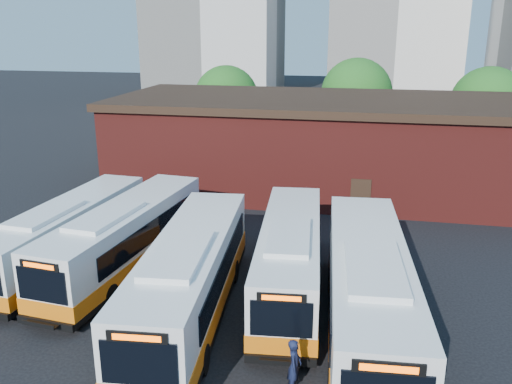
% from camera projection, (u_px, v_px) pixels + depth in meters
% --- Properties ---
extents(ground, '(220.00, 220.00, 0.00)m').
position_uv_depth(ground, '(270.00, 334.00, 20.43)').
color(ground, black).
extents(bus_farwest, '(3.26, 11.85, 3.19)m').
position_uv_depth(bus_farwest, '(67.00, 237.00, 25.98)').
color(bus_farwest, white).
rests_on(bus_farwest, ground).
extents(bus_west, '(3.73, 12.33, 3.31)m').
position_uv_depth(bus_west, '(125.00, 241.00, 25.38)').
color(bus_west, white).
rests_on(bus_west, ground).
extents(bus_midwest, '(3.77, 13.04, 3.51)m').
position_uv_depth(bus_midwest, '(190.00, 281.00, 21.13)').
color(bus_midwest, white).
rests_on(bus_midwest, ground).
extents(bus_mideast, '(3.52, 12.07, 3.25)m').
position_uv_depth(bus_mideast, '(290.00, 261.00, 23.28)').
color(bus_mideast, white).
rests_on(bus_mideast, ground).
extents(bus_east, '(3.71, 13.52, 3.64)m').
position_uv_depth(bus_east, '(368.00, 296.00, 19.84)').
color(bus_east, white).
rests_on(bus_east, ground).
extents(transit_worker, '(0.44, 0.67, 1.83)m').
position_uv_depth(transit_worker, '(294.00, 366.00, 17.01)').
color(transit_worker, '#121834').
rests_on(transit_worker, ground).
extents(depot_building, '(28.60, 12.60, 6.40)m').
position_uv_depth(depot_building, '(321.00, 142.00, 38.18)').
color(depot_building, maroon).
rests_on(depot_building, ground).
extents(tree_west, '(6.00, 6.00, 7.65)m').
position_uv_depth(tree_west, '(226.00, 98.00, 50.94)').
color(tree_west, '#382314').
rests_on(tree_west, ground).
extents(tree_mid, '(6.56, 6.56, 8.36)m').
position_uv_depth(tree_mid, '(356.00, 94.00, 50.36)').
color(tree_mid, '#382314').
rests_on(tree_mid, ground).
extents(tree_east, '(6.24, 6.24, 7.96)m').
position_uv_depth(tree_east, '(488.00, 104.00, 45.50)').
color(tree_east, '#382314').
rests_on(tree_east, ground).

